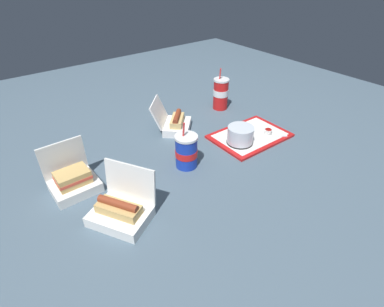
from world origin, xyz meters
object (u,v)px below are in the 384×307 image
at_px(clamshell_hotdog_back, 175,123).
at_px(clamshell_hotdog_front, 121,210).
at_px(food_tray, 250,136).
at_px(plastic_fork, 276,136).
at_px(soda_cup_center, 186,151).
at_px(soda_cup_right, 221,94).
at_px(cake_container, 240,135).
at_px(ketchup_cup, 268,131).
at_px(clamshell_sandwich_right, 73,180).

relative_size(clamshell_hotdog_back, clamshell_hotdog_front, 1.00).
distance_m(food_tray, clamshell_hotdog_back, 0.38).
xyz_separation_m(plastic_fork, soda_cup_center, (0.48, -0.09, 0.06)).
height_order(clamshell_hotdog_back, soda_cup_center, soda_cup_center).
distance_m(clamshell_hotdog_back, soda_cup_right, 0.37).
bearing_deg(plastic_fork, soda_cup_center, 23.36).
bearing_deg(clamshell_hotdog_front, food_tray, -171.68).
height_order(cake_container, ketchup_cup, cake_container).
xyz_separation_m(food_tray, clamshell_sandwich_right, (0.83, -0.14, 0.04)).
xyz_separation_m(clamshell_hotdog_back, clamshell_sandwich_right, (0.58, 0.15, 0.00)).
relative_size(ketchup_cup, soda_cup_center, 0.19).
height_order(food_tray, clamshell_sandwich_right, clamshell_sandwich_right).
bearing_deg(food_tray, plastic_fork, 134.25).
xyz_separation_m(soda_cup_center, soda_cup_right, (-0.50, -0.34, 0.02)).
relative_size(cake_container, clamshell_sandwich_right, 0.69).
xyz_separation_m(cake_container, plastic_fork, (-0.18, 0.07, -0.04)).
height_order(clamshell_hotdog_back, clamshell_hotdog_front, clamshell_hotdog_front).
distance_m(cake_container, soda_cup_center, 0.30).
bearing_deg(ketchup_cup, clamshell_sandwich_right, -11.73).
height_order(plastic_fork, clamshell_sandwich_right, clamshell_sandwich_right).
xyz_separation_m(plastic_fork, soda_cup_right, (-0.02, -0.43, 0.08)).
bearing_deg(clamshell_hotdog_back, food_tray, 131.39).
bearing_deg(soda_cup_center, clamshell_hotdog_back, -116.25).
distance_m(food_tray, plastic_fork, 0.13).
bearing_deg(soda_cup_right, clamshell_sandwich_right, 11.94).
bearing_deg(food_tray, clamshell_hotdog_back, -48.61).
distance_m(food_tray, soda_cup_center, 0.40).
xyz_separation_m(cake_container, clamshell_sandwich_right, (0.74, -0.16, -0.01)).
relative_size(ketchup_cup, clamshell_hotdog_front, 0.16).
height_order(food_tray, clamshell_hotdog_back, clamshell_hotdog_back).
bearing_deg(clamshell_hotdog_back, cake_container, 117.54).
relative_size(food_tray, ketchup_cup, 9.36).
bearing_deg(cake_container, food_tray, -167.96).
distance_m(plastic_fork, soda_cup_center, 0.49).
bearing_deg(soda_cup_right, clamshell_hotdog_back, 8.31).
bearing_deg(soda_cup_center, soda_cup_right, -146.04).
distance_m(clamshell_sandwich_right, soda_cup_center, 0.46).
relative_size(food_tray, soda_cup_right, 1.57).
distance_m(plastic_fork, clamshell_hotdog_front, 0.84).
relative_size(cake_container, plastic_fork, 1.14).
bearing_deg(ketchup_cup, plastic_fork, 102.68).
xyz_separation_m(ketchup_cup, soda_cup_center, (0.47, -0.05, 0.05)).
distance_m(food_tray, ketchup_cup, 0.09).
height_order(clamshell_sandwich_right, soda_cup_center, soda_cup_center).
xyz_separation_m(food_tray, ketchup_cup, (-0.08, 0.05, 0.02)).
height_order(ketchup_cup, soda_cup_center, soda_cup_center).
height_order(cake_container, plastic_fork, cake_container).
distance_m(ketchup_cup, clamshell_hotdog_back, 0.47).
xyz_separation_m(food_tray, soda_cup_right, (-0.11, -0.34, 0.09)).
bearing_deg(soda_cup_right, plastic_fork, 87.48).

